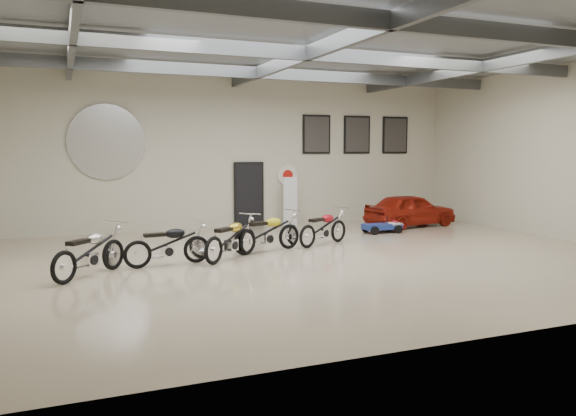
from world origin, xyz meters
name	(u,v)px	position (x,y,z in m)	size (l,w,h in m)	color
floor	(307,259)	(0.00, 0.00, 0.00)	(16.00, 12.00, 0.01)	#B6A78B
ceiling	(308,42)	(0.00, 0.00, 5.00)	(16.00, 12.00, 0.01)	slate
back_wall	(234,152)	(0.00, 6.00, 2.50)	(16.00, 0.02, 5.00)	beige
right_wall	(564,152)	(8.00, 0.00, 2.50)	(0.02, 12.00, 5.00)	beige
ceiling_beams	(308,54)	(0.00, 0.00, 4.75)	(15.80, 11.80, 0.32)	#515458
door	(249,195)	(0.50, 5.95, 1.05)	(0.92, 0.08, 2.10)	black
logo_plaque	(107,142)	(-4.00, 5.95, 2.80)	(2.30, 0.06, 1.16)	silver
poster_left	(317,134)	(3.00, 5.96, 3.10)	(1.05, 0.08, 1.35)	black
poster_mid	(357,135)	(4.60, 5.96, 3.10)	(1.05, 0.08, 1.35)	black
poster_right	(395,135)	(6.20, 5.96, 3.10)	(1.05, 0.08, 1.35)	black
oil_sign	(287,175)	(1.90, 5.95, 1.70)	(0.72, 0.10, 0.72)	white
banner_stand	(290,201)	(1.83, 5.50, 0.86)	(0.47, 0.19, 1.73)	white
motorcycle_silver	(90,251)	(-4.84, -0.01, 0.53)	(2.04, 0.63, 1.06)	silver
motorcycle_black	(168,244)	(-3.17, 0.49, 0.50)	(1.92, 0.59, 1.00)	silver
motorcycle_gold	(231,238)	(-1.66, 0.65, 0.52)	(1.99, 0.62, 1.03)	silver
motorcycle_yellow	(267,232)	(-0.54, 1.23, 0.52)	(2.00, 0.62, 1.04)	silver
motorcycle_red	(323,227)	(1.21, 1.64, 0.50)	(1.91, 0.59, 0.99)	silver
go_kart	(385,224)	(3.98, 2.96, 0.27)	(1.47, 0.66, 0.53)	navy
vintage_car	(410,210)	(5.53, 3.89, 0.55)	(3.25, 1.31, 1.11)	maroon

